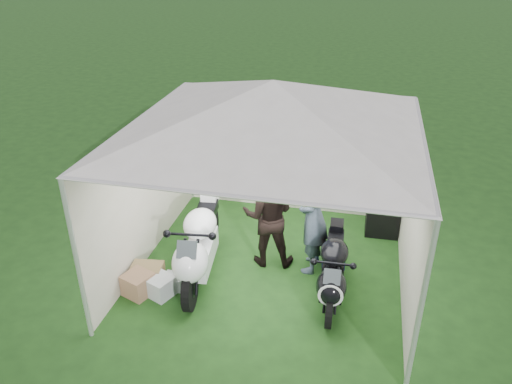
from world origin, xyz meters
TOP-DOWN VIEW (x-y plane):
  - ground at (0.00, 0.00)m, footprint 80.00×80.00m
  - canopy_tent at (-0.00, 0.03)m, footprint 5.66×5.66m
  - motorcycle_white at (-0.99, -0.52)m, footprint 0.67×2.23m
  - motorcycle_black at (1.00, -0.56)m, footprint 0.44×1.82m
  - paddock_stand at (0.97, 0.27)m, footprint 0.36×0.23m
  - person_dark_jacket at (-0.07, 0.16)m, footprint 0.90×0.74m
  - person_blue_jacket at (0.63, 0.15)m, footprint 0.48×0.70m
  - equipment_box at (1.70, 1.45)m, footprint 0.57×0.46m
  - crate_0 at (-1.47, -1.00)m, footprint 0.55×0.50m
  - crate_1 at (-1.75, -1.07)m, footprint 0.48×0.48m
  - crate_2 at (-1.29, -0.82)m, footprint 0.29×0.25m
  - crate_3 at (-1.72, -0.80)m, footprint 0.50×0.39m

SIDE VIEW (x-z plane):
  - ground at x=0.00m, z-range 0.00..0.00m
  - crate_2 at x=-1.29m, z-range 0.00..0.21m
  - paddock_stand at x=0.97m, z-range 0.00..0.27m
  - crate_0 at x=-1.47m, z-range 0.00..0.30m
  - crate_3 at x=-1.72m, z-range 0.00..0.31m
  - crate_1 at x=-1.75m, z-range 0.00..0.33m
  - equipment_box at x=1.70m, z-range 0.00..0.56m
  - motorcycle_black at x=1.00m, z-range 0.05..0.95m
  - motorcycle_white at x=-0.99m, z-range 0.06..1.16m
  - person_dark_jacket at x=-0.07m, z-range 0.00..1.69m
  - person_blue_jacket at x=0.63m, z-range 0.00..1.86m
  - canopy_tent at x=0.00m, z-range 1.08..4.08m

